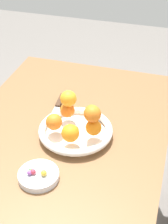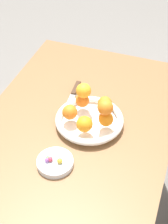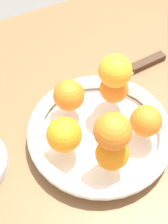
# 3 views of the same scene
# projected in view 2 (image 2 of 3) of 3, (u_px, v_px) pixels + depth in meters

# --- Properties ---
(ground_plane) EXTENTS (6.00, 6.00, 0.00)m
(ground_plane) POSITION_uv_depth(u_px,v_px,m) (79.00, 219.00, 1.88)
(ground_plane) COLOR slate
(dining_table) EXTENTS (1.10, 0.76, 0.74)m
(dining_table) POSITION_uv_depth(u_px,v_px,m) (77.00, 138.00, 1.44)
(dining_table) COLOR brown
(dining_table) RESTS_ON ground_plane
(fruit_bowl) EXTENTS (0.27, 0.27, 0.04)m
(fruit_bowl) POSITION_uv_depth(u_px,v_px,m) (89.00, 120.00, 1.36)
(fruit_bowl) COLOR white
(fruit_bowl) RESTS_ON dining_table
(candy_dish) EXTENTS (0.13, 0.13, 0.02)m
(candy_dish) POSITION_uv_depth(u_px,v_px,m) (54.00, 162.00, 1.22)
(candy_dish) COLOR silver
(candy_dish) RESTS_ON dining_table
(orange_0) EXTENTS (0.06, 0.06, 0.06)m
(orange_0) POSITION_uv_depth(u_px,v_px,m) (105.00, 103.00, 1.37)
(orange_0) COLOR orange
(orange_0) RESTS_ON fruit_bowl
(orange_1) EXTENTS (0.06, 0.06, 0.06)m
(orange_1) POSITION_uv_depth(u_px,v_px,m) (83.00, 101.00, 1.38)
(orange_1) COLOR orange
(orange_1) RESTS_ON fruit_bowl
(orange_2) EXTENTS (0.06, 0.06, 0.06)m
(orange_2) POSITION_uv_depth(u_px,v_px,m) (70.00, 112.00, 1.33)
(orange_2) COLOR orange
(orange_2) RESTS_ON fruit_bowl
(orange_3) EXTENTS (0.06, 0.06, 0.06)m
(orange_3) POSITION_uv_depth(u_px,v_px,m) (85.00, 124.00, 1.28)
(orange_3) COLOR orange
(orange_3) RESTS_ON fruit_bowl
(orange_4) EXTENTS (0.06, 0.06, 0.06)m
(orange_4) POSITION_uv_depth(u_px,v_px,m) (106.00, 119.00, 1.30)
(orange_4) COLOR orange
(orange_4) RESTS_ON fruit_bowl
(orange_5) EXTENTS (0.06, 0.06, 0.06)m
(orange_5) POSITION_uv_depth(u_px,v_px,m) (105.00, 107.00, 1.26)
(orange_5) COLOR orange
(orange_5) RESTS_ON orange_4
(orange_6) EXTENTS (0.06, 0.06, 0.06)m
(orange_6) POSITION_uv_depth(u_px,v_px,m) (84.00, 91.00, 1.33)
(orange_6) COLOR orange
(orange_6) RESTS_ON orange_1
(candy_ball_0) EXTENTS (0.02, 0.02, 0.02)m
(candy_ball_0) POSITION_uv_depth(u_px,v_px,m) (60.00, 161.00, 1.20)
(candy_ball_0) COLOR gold
(candy_ball_0) RESTS_ON candy_dish
(candy_ball_1) EXTENTS (0.02, 0.02, 0.02)m
(candy_ball_1) POSITION_uv_depth(u_px,v_px,m) (50.00, 159.00, 1.20)
(candy_ball_1) COLOR #C6384C
(candy_ball_1) RESTS_ON candy_dish
(candy_ball_2) EXTENTS (0.01, 0.01, 0.01)m
(candy_ball_2) POSITION_uv_depth(u_px,v_px,m) (48.00, 158.00, 1.21)
(candy_ball_2) COLOR #4C9947
(candy_ball_2) RESTS_ON candy_dish
(candy_ball_3) EXTENTS (0.02, 0.02, 0.02)m
(candy_ball_3) POSITION_uv_depth(u_px,v_px,m) (47.00, 160.00, 1.20)
(candy_ball_3) COLOR #8C4C99
(candy_ball_3) RESTS_ON candy_dish
(knife) EXTENTS (0.26, 0.04, 0.01)m
(knife) POSITION_uv_depth(u_px,v_px,m) (72.00, 97.00, 1.49)
(knife) COLOR #3F2819
(knife) RESTS_ON dining_table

